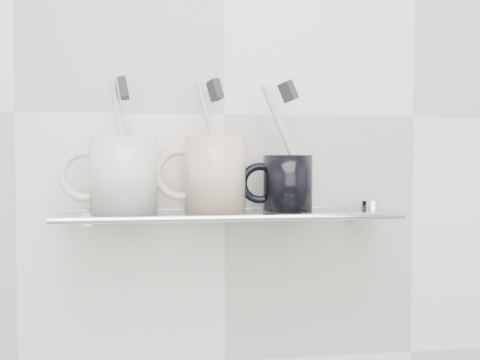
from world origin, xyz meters
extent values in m
plane|color=silver|center=(0.00, 1.10, 1.25)|extent=(2.50, 0.00, 2.50)
cube|color=silver|center=(0.00, 1.04, 1.10)|extent=(0.50, 0.12, 0.01)
cylinder|color=silver|center=(0.00, 0.98, 1.10)|extent=(0.50, 0.01, 0.01)
cylinder|color=silver|center=(-0.21, 1.09, 1.09)|extent=(0.02, 0.03, 0.02)
cylinder|color=silver|center=(0.21, 1.09, 1.09)|extent=(0.02, 0.03, 0.02)
cylinder|color=white|center=(-0.15, 1.04, 1.15)|extent=(0.12, 0.12, 0.11)
torus|color=white|center=(-0.21, 1.04, 1.15)|extent=(0.08, 0.01, 0.08)
cylinder|color=silver|center=(-0.15, 1.04, 1.20)|extent=(0.04, 0.03, 0.19)
cube|color=#272A2D|center=(-0.15, 1.04, 1.28)|extent=(0.02, 0.03, 0.03)
cylinder|color=beige|center=(-0.02, 1.04, 1.16)|extent=(0.10, 0.10, 0.11)
torus|color=beige|center=(-0.07, 1.04, 1.16)|extent=(0.08, 0.01, 0.08)
cylinder|color=#A6A8B7|center=(-0.02, 1.04, 1.20)|extent=(0.06, 0.03, 0.19)
cube|color=#272A2D|center=(-0.02, 1.04, 1.28)|extent=(0.03, 0.03, 0.04)
cylinder|color=black|center=(0.09, 1.04, 1.14)|extent=(0.10, 0.10, 0.08)
torus|color=black|center=(0.05, 1.04, 1.14)|extent=(0.06, 0.01, 0.06)
cylinder|color=silver|center=(0.09, 1.04, 1.20)|extent=(0.09, 0.02, 0.18)
cube|color=#272A2D|center=(0.09, 1.04, 1.28)|extent=(0.03, 0.03, 0.04)
cylinder|color=silver|center=(0.22, 1.04, 1.11)|extent=(0.03, 0.03, 0.01)
camera|label=1|loc=(-0.10, 0.25, 1.18)|focal=40.00mm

